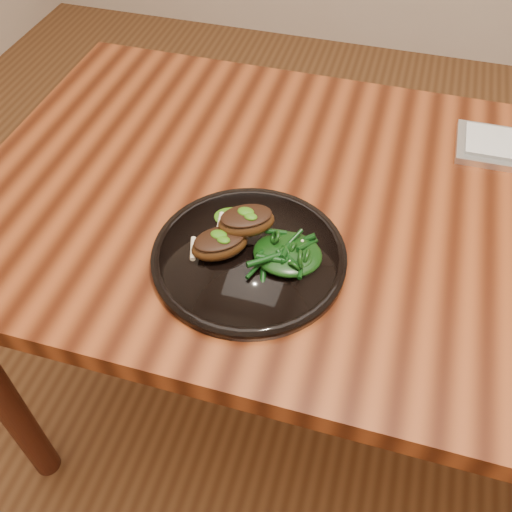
{
  "coord_description": "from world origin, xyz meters",
  "views": [
    {
      "loc": [
        -0.08,
        -0.74,
        1.43
      ],
      "look_at": [
        -0.24,
        -0.18,
        0.78
      ],
      "focal_mm": 40.0,
      "sensor_mm": 36.0,
      "label": 1
    }
  ],
  "objects_px": {
    "lamb_chop_front": "(219,244)",
    "greens_heap": "(288,251)",
    "desk": "(411,252)",
    "plate": "(249,256)"
  },
  "relations": [
    {
      "from": "lamb_chop_front",
      "to": "greens_heap",
      "type": "height_order",
      "value": "same"
    },
    {
      "from": "desk",
      "to": "greens_heap",
      "type": "bearing_deg",
      "value": -139.63
    },
    {
      "from": "desk",
      "to": "lamb_chop_front",
      "type": "bearing_deg",
      "value": -148.7
    },
    {
      "from": "plate",
      "to": "greens_heap",
      "type": "height_order",
      "value": "greens_heap"
    },
    {
      "from": "desk",
      "to": "plate",
      "type": "xyz_separation_m",
      "value": [
        -0.25,
        -0.17,
        0.09
      ]
    },
    {
      "from": "plate",
      "to": "lamb_chop_front",
      "type": "relative_size",
      "value": 2.89
    },
    {
      "from": "plate",
      "to": "lamb_chop_front",
      "type": "height_order",
      "value": "lamb_chop_front"
    },
    {
      "from": "plate",
      "to": "lamb_chop_front",
      "type": "distance_m",
      "value": 0.05
    },
    {
      "from": "desk",
      "to": "plate",
      "type": "height_order",
      "value": "plate"
    },
    {
      "from": "greens_heap",
      "to": "plate",
      "type": "bearing_deg",
      "value": -174.81
    }
  ]
}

